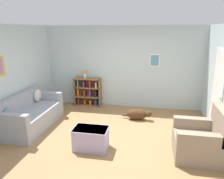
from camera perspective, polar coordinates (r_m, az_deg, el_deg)
The scene contains 9 objects.
ground_plane at distance 5.35m, azimuth -0.82°, elevation -12.04°, with size 14.00×14.00×0.00m, color #997047.
wall_back at distance 7.07m, azimuth 2.84°, elevation 5.87°, with size 5.60×0.13×2.60m.
wall_left at distance 5.94m, azimuth -25.75°, elevation 2.55°, with size 0.13×5.00×2.60m.
couch at distance 6.07m, azimuth -20.28°, elevation -6.27°, with size 0.83×1.92×0.87m.
bookshelf at distance 7.31m, azimuth -6.26°, elevation -0.63°, with size 0.88×0.29×0.94m.
recliner_chair at distance 4.78m, azimuth 22.47°, elevation -12.11°, with size 0.94×0.93×1.02m.
coffee_table at distance 4.76m, azimuth -5.55°, elevation -12.49°, with size 0.73×0.47×0.47m.
dog at distance 6.24m, azimuth 6.80°, elevation -6.46°, with size 0.85×0.28×0.31m.
vase at distance 7.17m, azimuth -7.11°, elevation 4.15°, with size 0.12×0.12×0.26m.
Camera 1 is at (0.96, -4.65, 2.46)m, focal length 35.00 mm.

